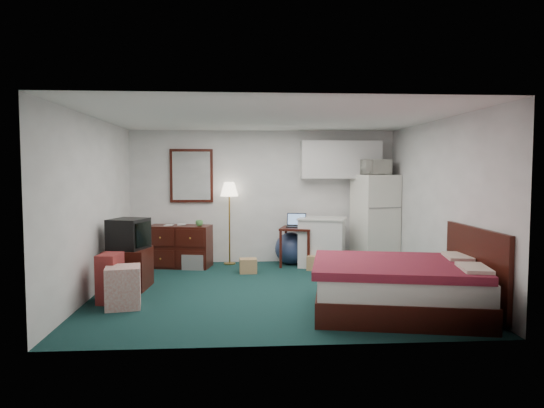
{
  "coord_description": "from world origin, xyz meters",
  "views": [
    {
      "loc": [
        -0.45,
        -6.96,
        1.75
      ],
      "look_at": [
        0.05,
        0.42,
        1.24
      ],
      "focal_mm": 32.0,
      "sensor_mm": 36.0,
      "label": 1
    }
  ],
  "objects": [
    {
      "name": "book_b",
      "position": [
        -1.58,
        1.89,
        0.86
      ],
      "size": [
        0.15,
        0.03,
        0.2
      ],
      "primitive_type": "imported",
      "rotation": [
        0.0,
        0.0,
        0.08
      ],
      "color": "#8B6647",
      "rests_on": "dresser"
    },
    {
      "name": "mug",
      "position": [
        -1.17,
        1.7,
        0.82
      ],
      "size": [
        0.15,
        0.12,
        0.13
      ],
      "primitive_type": "imported",
      "rotation": [
        0.0,
        0.0,
        -0.15
      ],
      "color": "#51984C",
      "rests_on": "dresser"
    },
    {
      "name": "walls",
      "position": [
        0.0,
        0.0,
        1.25
      ],
      "size": [
        5.01,
        4.51,
        2.5
      ],
      "color": "silver",
      "rests_on": "floor"
    },
    {
      "name": "bed",
      "position": [
        1.48,
        -1.23,
        0.31
      ],
      "size": [
        2.23,
        1.89,
        0.63
      ],
      "primitive_type": null,
      "rotation": [
        0.0,
        0.0,
        -0.2
      ],
      "color": "#581029",
      "rests_on": "floor"
    },
    {
      "name": "file_bin",
      "position": [
        -1.26,
        1.63,
        0.14
      ],
      "size": [
        0.43,
        0.35,
        0.27
      ],
      "primitive_type": null,
      "rotation": [
        0.0,
        0.0,
        -0.17
      ],
      "color": "slate",
      "rests_on": "floor"
    },
    {
      "name": "headboard",
      "position": [
        2.46,
        -1.23,
        0.55
      ],
      "size": [
        0.06,
        1.56,
        1.0
      ],
      "primitive_type": null,
      "color": "#370D0B",
      "rests_on": "walls"
    },
    {
      "name": "tv_stand",
      "position": [
        -2.11,
        0.28,
        0.3
      ],
      "size": [
        0.64,
        0.69,
        0.59
      ],
      "primitive_type": null,
      "rotation": [
        0.0,
        0.0,
        -0.08
      ],
      "color": "#370D0B",
      "rests_on": "floor"
    },
    {
      "name": "cardboard_box_a",
      "position": [
        -0.31,
        1.23,
        0.12
      ],
      "size": [
        0.3,
        0.26,
        0.25
      ],
      "primitive_type": null,
      "rotation": [
        0.0,
        0.0,
        0.05
      ],
      "color": "#8B6647",
      "rests_on": "floor"
    },
    {
      "name": "microwave",
      "position": [
        2.05,
        1.83,
        1.84
      ],
      "size": [
        0.55,
        0.36,
        0.35
      ],
      "primitive_type": "imported",
      "rotation": [
        0.0,
        0.0,
        0.15
      ],
      "color": "white",
      "rests_on": "fridge"
    },
    {
      "name": "dresser",
      "position": [
        -1.54,
        1.83,
        0.38
      ],
      "size": [
        1.19,
        0.71,
        0.76
      ],
      "primitive_type": null,
      "rotation": [
        0.0,
        0.0,
        -0.19
      ],
      "color": "#370D0B",
      "rests_on": "floor"
    },
    {
      "name": "mirror",
      "position": [
        -1.35,
        2.22,
        1.65
      ],
      "size": [
        0.8,
        0.06,
        1.0
      ],
      "primitive_type": null,
      "color": "white",
      "rests_on": "walls"
    },
    {
      "name": "kitchen_counter",
      "position": [
        1.05,
        1.71,
        0.43
      ],
      "size": [
        0.93,
        0.81,
        0.86
      ],
      "primitive_type": null,
      "rotation": [
        0.0,
        0.0,
        -0.31
      ],
      "color": "silver",
      "rests_on": "floor"
    },
    {
      "name": "laptop",
      "position": [
        0.58,
        1.8,
        0.83
      ],
      "size": [
        0.4,
        0.35,
        0.24
      ],
      "primitive_type": null,
      "rotation": [
        0.0,
        0.0,
        -0.18
      ],
      "color": "black",
      "rests_on": "desk"
    },
    {
      "name": "ceiling",
      "position": [
        0.0,
        0.0,
        2.5
      ],
      "size": [
        5.0,
        4.5,
        0.01
      ],
      "primitive_type": "cube",
      "color": "silver",
      "rests_on": "walls"
    },
    {
      "name": "retail_box",
      "position": [
        -1.94,
        -0.76,
        0.27
      ],
      "size": [
        0.5,
        0.5,
        0.53
      ],
      "primitive_type": null,
      "rotation": [
        0.0,
        0.0,
        0.18
      ],
      "color": "silver",
      "rests_on": "floor"
    },
    {
      "name": "floor",
      "position": [
        0.0,
        0.0,
        0.0
      ],
      "size": [
        5.0,
        4.5,
        0.01
      ],
      "primitive_type": "cube",
      "color": "black",
      "rests_on": "ground"
    },
    {
      "name": "upper_cabinets",
      "position": [
        1.45,
        2.08,
        1.95
      ],
      "size": [
        1.5,
        0.35,
        0.7
      ],
      "primitive_type": null,
      "color": "silver",
      "rests_on": "walls"
    },
    {
      "name": "crt_tv",
      "position": [
        -2.09,
        0.27,
        0.82
      ],
      "size": [
        0.63,
        0.65,
        0.45
      ],
      "primitive_type": null,
      "rotation": [
        0.0,
        0.0,
        -0.32
      ],
      "color": "black",
      "rests_on": "tv_stand"
    },
    {
      "name": "book_a",
      "position": [
        -1.8,
        1.82,
        0.86
      ],
      "size": [
        0.15,
        0.03,
        0.2
      ],
      "primitive_type": "imported",
      "rotation": [
        0.0,
        0.0,
        -0.11
      ],
      "color": "#8B6647",
      "rests_on": "dresser"
    },
    {
      "name": "desk",
      "position": [
        0.59,
        1.77,
        0.36
      ],
      "size": [
        0.7,
        0.7,
        0.71
      ],
      "primitive_type": null,
      "rotation": [
        0.0,
        0.0,
        -0.29
      ],
      "color": "#370D0B",
      "rests_on": "floor"
    },
    {
      "name": "exercise_ball",
      "position": [
        0.5,
        1.96,
        0.3
      ],
      "size": [
        0.66,
        0.66,
        0.6
      ],
      "primitive_type": "sphere",
      "rotation": [
        0.0,
        0.0,
        0.12
      ],
      "color": "navy",
      "rests_on": "floor"
    },
    {
      "name": "suitcase",
      "position": [
        -2.17,
        -0.49,
        0.32
      ],
      "size": [
        0.3,
        0.43,
        0.65
      ],
      "primitive_type": null,
      "rotation": [
        0.0,
        0.0,
        -0.13
      ],
      "color": "maroon",
      "rests_on": "floor"
    },
    {
      "name": "floor_lamp",
      "position": [
        -0.64,
        2.05,
        0.77
      ],
      "size": [
        0.4,
        0.4,
        1.53
      ],
      "primitive_type": null,
      "rotation": [
        0.0,
        0.0,
        0.22
      ],
      "color": "#B88732",
      "rests_on": "floor"
    },
    {
      "name": "fridge",
      "position": [
        2.07,
        1.88,
        0.83
      ],
      "size": [
        0.84,
        0.84,
        1.67
      ],
      "primitive_type": null,
      "rotation": [
        0.0,
        0.0,
        0.26
      ],
      "color": "white",
      "rests_on": "floor"
    },
    {
      "name": "cardboard_box_b",
      "position": [
        0.85,
        1.41,
        0.13
      ],
      "size": [
        0.28,
        0.31,
        0.25
      ],
      "primitive_type": null,
      "rotation": [
        0.0,
        0.0,
        -0.34
      ],
      "color": "#8B6647",
      "rests_on": "floor"
    }
  ]
}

